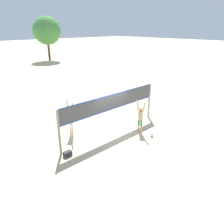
{
  "coord_description": "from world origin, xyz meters",
  "views": [
    {
      "loc": [
        -8.33,
        -8.85,
        6.14
      ],
      "look_at": [
        0.0,
        0.0,
        1.35
      ],
      "focal_mm": 35.0,
      "sensor_mm": 36.0,
      "label": 1
    }
  ],
  "objects_px": {
    "player_blocker": "(71,118)",
    "volleyball": "(152,135)",
    "volleyball_net": "(112,106)",
    "tree_left_cluster": "(47,31)",
    "gear_bag": "(68,154)",
    "player_spiker": "(140,116)"
  },
  "relations": [
    {
      "from": "player_spiker",
      "to": "player_blocker",
      "type": "height_order",
      "value": "player_blocker"
    },
    {
      "from": "player_blocker",
      "to": "volleyball",
      "type": "xyz_separation_m",
      "value": [
        3.37,
        -3.42,
        -1.04
      ]
    },
    {
      "from": "volleyball_net",
      "to": "player_spiker",
      "type": "distance_m",
      "value": 1.84
    },
    {
      "from": "tree_left_cluster",
      "to": "player_blocker",
      "type": "bearing_deg",
      "value": -116.12
    },
    {
      "from": "player_blocker",
      "to": "volleyball",
      "type": "bearing_deg",
      "value": 44.59
    },
    {
      "from": "gear_bag",
      "to": "tree_left_cluster",
      "type": "height_order",
      "value": "tree_left_cluster"
    },
    {
      "from": "player_blocker",
      "to": "volleyball",
      "type": "relative_size",
      "value": 9.75
    },
    {
      "from": "volleyball_net",
      "to": "tree_left_cluster",
      "type": "height_order",
      "value": "tree_left_cluster"
    },
    {
      "from": "player_spiker",
      "to": "volleyball",
      "type": "bearing_deg",
      "value": -175.07
    },
    {
      "from": "player_blocker",
      "to": "tree_left_cluster",
      "type": "height_order",
      "value": "tree_left_cluster"
    },
    {
      "from": "player_blocker",
      "to": "tree_left_cluster",
      "type": "relative_size",
      "value": 0.28
    },
    {
      "from": "volleyball",
      "to": "tree_left_cluster",
      "type": "relative_size",
      "value": 0.03
    },
    {
      "from": "volleyball",
      "to": "gear_bag",
      "type": "distance_m",
      "value": 5.07
    },
    {
      "from": "player_blocker",
      "to": "volleyball_net",
      "type": "bearing_deg",
      "value": 56.07
    },
    {
      "from": "volleyball",
      "to": "tree_left_cluster",
      "type": "height_order",
      "value": "tree_left_cluster"
    },
    {
      "from": "player_blocker",
      "to": "volleyball",
      "type": "height_order",
      "value": "player_blocker"
    },
    {
      "from": "volleyball_net",
      "to": "player_spiker",
      "type": "relative_size",
      "value": 3.6
    },
    {
      "from": "volleyball",
      "to": "gear_bag",
      "type": "bearing_deg",
      "value": 161.18
    },
    {
      "from": "player_spiker",
      "to": "volleyball",
      "type": "height_order",
      "value": "player_spiker"
    },
    {
      "from": "gear_bag",
      "to": "tree_left_cluster",
      "type": "relative_size",
      "value": 0.05
    },
    {
      "from": "gear_bag",
      "to": "player_blocker",
      "type": "bearing_deg",
      "value": 51.2
    },
    {
      "from": "volleyball",
      "to": "player_blocker",
      "type": "bearing_deg",
      "value": 134.59
    }
  ]
}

